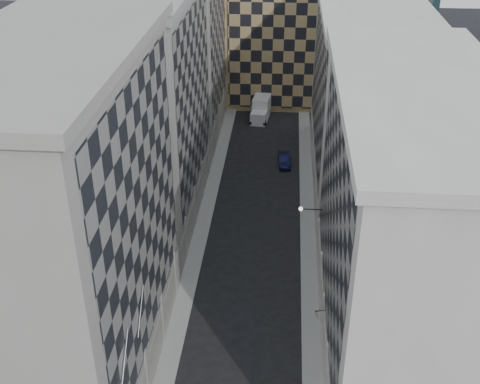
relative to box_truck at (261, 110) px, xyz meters
The scene contains 13 objects.
sidewalk_west 28.78m from the box_truck, 98.80° to the right, with size 1.50×100.00×0.15m, color gray.
sidewalk_east 29.09m from the box_truck, 77.88° to the right, with size 1.50×100.00×0.15m, color gray.
bldg_left_a 49.60m from the box_truck, 101.94° to the right, with size 10.80×22.80×23.70m.
bldg_left_b 29.11m from the box_truck, 111.53° to the right, with size 10.80×22.80×22.70m.
bldg_left_c 14.26m from the box_truck, 161.19° to the right, with size 10.80×22.80×21.70m.
bldg_right_a 45.87m from the box_truck, 74.88° to the right, with size 10.80×26.80×20.70m.
bldg_right_b 21.93m from the box_truck, 54.42° to the right, with size 10.80×28.80×19.70m.
tan_block 12.82m from the box_truck, 73.26° to the left, with size 16.80×14.80×18.80m.
flagpoles_left 53.08m from the box_truck, 95.50° to the right, with size 0.10×6.33×2.33m.
bracket_lamp 35.16m from the box_truck, 81.36° to the right, with size 1.98×0.36×0.36m.
box_truck is the anchor object (origin of this frame).
dark_car 14.47m from the box_truck, 75.99° to the right, with size 1.35×3.87×1.27m, color #0F1238.
shop_sign 45.55m from the box_truck, 82.07° to the right, with size 0.75×0.66×0.74m.
Camera 1 is at (2.53, -20.08, 32.81)m, focal length 45.00 mm.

